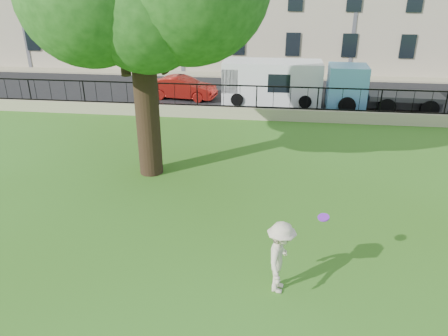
# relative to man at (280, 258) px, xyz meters

# --- Properties ---
(ground) EXTENTS (120.00, 120.00, 0.00)m
(ground) POSITION_rel_man_xyz_m (-1.26, 0.98, -0.89)
(ground) COLOR #356117
(ground) RESTS_ON ground
(retaining_wall) EXTENTS (50.00, 0.40, 0.60)m
(retaining_wall) POSITION_rel_man_xyz_m (-1.26, 12.98, -0.59)
(retaining_wall) COLOR tan
(retaining_wall) RESTS_ON ground
(iron_railing) EXTENTS (50.00, 0.05, 1.13)m
(iron_railing) POSITION_rel_man_xyz_m (-1.26, 12.98, 0.26)
(iron_railing) COLOR black
(iron_railing) RESTS_ON retaining_wall
(street) EXTENTS (60.00, 9.00, 0.01)m
(street) POSITION_rel_man_xyz_m (-1.26, 17.68, -0.89)
(street) COLOR black
(street) RESTS_ON ground
(sidewalk) EXTENTS (60.00, 1.40, 0.12)m
(sidewalk) POSITION_rel_man_xyz_m (-1.26, 22.88, -0.83)
(sidewalk) COLOR tan
(sidewalk) RESTS_ON ground
(man) EXTENTS (0.84, 1.24, 1.79)m
(man) POSITION_rel_man_xyz_m (0.00, 0.00, 0.00)
(man) COLOR beige
(man) RESTS_ON ground
(frisbee) EXTENTS (0.27, 0.28, 0.12)m
(frisbee) POSITION_rel_man_xyz_m (0.96, 0.70, 0.71)
(frisbee) COLOR purple
(red_sedan) EXTENTS (4.10, 1.91, 1.30)m
(red_sedan) POSITION_rel_man_xyz_m (-5.76, 16.38, -0.24)
(red_sedan) COLOR #A71A14
(red_sedan) RESTS_ON street
(white_van) EXTENTS (5.50, 2.16, 2.31)m
(white_van) POSITION_rel_man_xyz_m (-0.58, 16.38, 0.26)
(white_van) COLOR white
(white_van) RESTS_ON street
(blue_truck) EXTENTS (5.67, 2.16, 2.35)m
(blue_truck) POSITION_rel_man_xyz_m (5.24, 15.38, 0.28)
(blue_truck) COLOR #60ACE1
(blue_truck) RESTS_ON street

